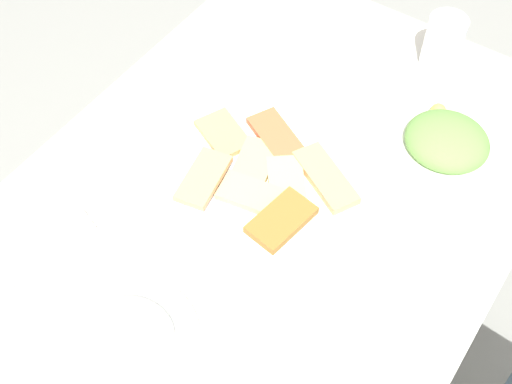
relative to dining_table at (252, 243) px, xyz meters
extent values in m
plane|color=gray|center=(0.00, 0.00, -0.65)|extent=(6.00, 6.00, 0.00)
cube|color=silver|center=(0.00, 0.00, 0.07)|extent=(1.19, 0.78, 0.02)
cylinder|color=#524753|center=(-0.53, -0.33, -0.29)|extent=(0.04, 0.04, 0.70)
cylinder|color=#524753|center=(-0.53, 0.33, -0.29)|extent=(0.04, 0.04, 0.70)
cylinder|color=white|center=(-0.07, -0.02, 0.09)|extent=(0.34, 0.34, 0.01)
cube|color=tan|center=(0.00, -0.10, 0.11)|extent=(0.12, 0.08, 0.01)
cube|color=tan|center=(-0.12, 0.07, 0.10)|extent=(0.11, 0.15, 0.02)
cube|color=#EDBF79|center=(-0.03, -0.01, 0.10)|extent=(0.08, 0.13, 0.01)
cube|color=#D9683D|center=(-0.15, -0.04, 0.10)|extent=(0.11, 0.15, 0.01)
cube|color=#D1B874|center=(-0.08, -0.05, 0.10)|extent=(0.12, 0.09, 0.01)
cube|color=#E2A462|center=(-0.11, -0.13, 0.10)|extent=(0.10, 0.12, 0.01)
cube|color=olive|center=(0.00, 0.06, 0.12)|extent=(0.12, 0.08, 0.01)
cube|color=#DCBD7F|center=(-0.08, 0.02, 0.10)|extent=(0.11, 0.11, 0.01)
cylinder|color=white|center=(0.28, -0.02, 0.09)|extent=(0.20, 0.20, 0.01)
ellipsoid|color=white|center=(0.28, -0.02, 0.10)|extent=(0.14, 0.16, 0.05)
cylinder|color=white|center=(-0.30, 0.20, 0.09)|extent=(0.24, 0.24, 0.01)
ellipsoid|color=#6EA44B|center=(-0.30, 0.20, 0.11)|extent=(0.14, 0.16, 0.06)
sphere|color=#E6E451|center=(-0.36, 0.16, 0.11)|extent=(0.03, 0.03, 0.03)
cylinder|color=silver|center=(-0.49, 0.10, 0.14)|extent=(0.07, 0.07, 0.11)
cube|color=white|center=(0.24, -0.24, 0.08)|extent=(0.11, 0.11, 0.00)
cube|color=silver|center=(0.24, -0.25, 0.09)|extent=(0.18, 0.07, 0.00)
cube|color=silver|center=(0.24, -0.22, 0.09)|extent=(0.16, 0.05, 0.00)
camera|label=1|loc=(0.53, 0.37, 1.02)|focal=48.74mm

